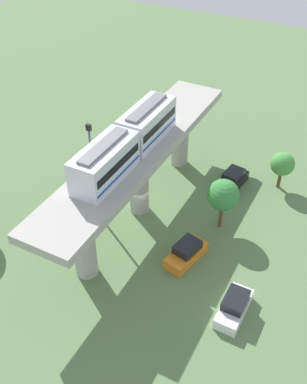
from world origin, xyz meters
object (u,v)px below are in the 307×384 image
at_px(train, 127,142).
at_px(tree_mid_lot, 283,164).
at_px(parked_car_black, 233,180).
at_px(parked_car_orange, 186,253).
at_px(tree_near_viaduct, 223,195).
at_px(parked_car_white, 234,306).
at_px(signal_post, 93,167).

relative_size(train, tree_mid_lot, 3.28).
bearing_deg(parked_car_black, parked_car_orange, -81.88).
bearing_deg(tree_mid_lot, tree_near_viaduct, -110.59).
height_order(parked_car_orange, tree_mid_lot, tree_mid_lot).
height_order(train, tree_mid_lot, train).
distance_m(parked_car_white, tree_mid_lot, 17.43).
relative_size(train, parked_car_orange, 3.02).
relative_size(parked_car_orange, tree_near_viaduct, 0.85).
xyz_separation_m(train, tree_near_viaduct, (7.87, 3.18, -5.10)).
bearing_deg(parked_car_black, parked_car_white, -61.79).
relative_size(parked_car_black, tree_mid_lot, 1.07).
bearing_deg(parked_car_black, tree_mid_lot, 33.26).
distance_m(tree_near_viaduct, signal_post, 12.01).
xyz_separation_m(parked_car_orange, parked_car_white, (5.58, -3.42, 0.00)).
bearing_deg(parked_car_white, parked_car_orange, 149.16).
relative_size(parked_car_white, signal_post, 0.43).
height_order(train, parked_car_orange, train).
relative_size(train, parked_car_black, 3.08).
bearing_deg(parked_car_white, tree_mid_lot, 95.02).
bearing_deg(parked_car_orange, train, 175.29).
distance_m(train, tree_mid_lot, 17.21).
xyz_separation_m(train, parked_car_black, (6.74, 9.67, -8.12)).
distance_m(parked_car_white, signal_post, 17.21).
relative_size(parked_car_black, tree_near_viaduct, 0.84).
distance_m(parked_car_orange, parked_car_white, 6.55).
distance_m(train, signal_post, 4.83).
relative_size(parked_car_white, tree_mid_lot, 1.02).
xyz_separation_m(tree_near_viaduct, tree_mid_lot, (3.21, 8.55, -0.89)).
xyz_separation_m(train, parked_car_white, (12.40, -5.51, -8.12)).
distance_m(parked_car_black, parked_car_orange, 11.76).
xyz_separation_m(train, signal_post, (-3.40, -0.59, -3.38)).
distance_m(train, parked_car_black, 14.31).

